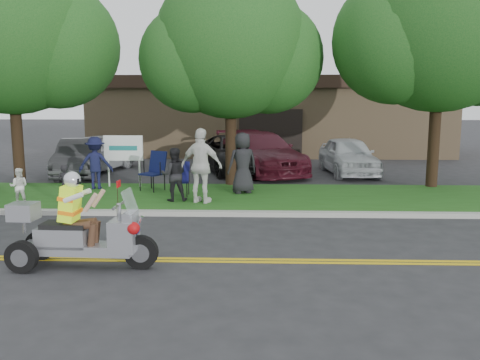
{
  "coord_description": "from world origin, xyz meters",
  "views": [
    {
      "loc": [
        1.36,
        -9.37,
        2.93
      ],
      "look_at": [
        0.98,
        2.0,
        1.08
      ],
      "focal_mm": 38.0,
      "sensor_mm": 36.0,
      "label": 1
    }
  ],
  "objects_px": {
    "spectator_adult_right": "(201,166)",
    "parked_car_far_left": "(95,153)",
    "trike_scooter": "(77,234)",
    "lawn_chair_a": "(155,168)",
    "parked_car_left": "(81,158)",
    "lawn_chair_b": "(180,177)",
    "spectator_adult_mid": "(174,174)",
    "parked_car_right": "(261,153)",
    "parked_car_mid": "(237,154)",
    "parked_car_far_right": "(348,156)"
  },
  "relations": [
    {
      "from": "spectator_adult_right",
      "to": "parked_car_right",
      "type": "relative_size",
      "value": 0.37
    },
    {
      "from": "parked_car_far_left",
      "to": "parked_car_right",
      "type": "xyz_separation_m",
      "value": [
        6.63,
        -0.15,
        0.04
      ]
    },
    {
      "from": "parked_car_right",
      "to": "parked_car_mid",
      "type": "bearing_deg",
      "value": 149.47
    },
    {
      "from": "lawn_chair_a",
      "to": "parked_car_far_left",
      "type": "distance_m",
      "value": 5.68
    },
    {
      "from": "parked_car_right",
      "to": "parked_car_far_right",
      "type": "distance_m",
      "value": 3.4
    },
    {
      "from": "spectator_adult_mid",
      "to": "parked_car_far_left",
      "type": "height_order",
      "value": "spectator_adult_mid"
    },
    {
      "from": "lawn_chair_a",
      "to": "parked_car_left",
      "type": "bearing_deg",
      "value": 166.75
    },
    {
      "from": "parked_car_left",
      "to": "parked_car_right",
      "type": "xyz_separation_m",
      "value": [
        6.79,
        1.06,
        0.1
      ]
    },
    {
      "from": "trike_scooter",
      "to": "lawn_chair_a",
      "type": "distance_m",
      "value": 6.99
    },
    {
      "from": "spectator_adult_mid",
      "to": "parked_car_left",
      "type": "height_order",
      "value": "spectator_adult_mid"
    },
    {
      "from": "lawn_chair_b",
      "to": "parked_car_mid",
      "type": "height_order",
      "value": "parked_car_mid"
    },
    {
      "from": "lawn_chair_b",
      "to": "parked_car_far_left",
      "type": "distance_m",
      "value": 6.91
    },
    {
      "from": "lawn_chair_a",
      "to": "spectator_adult_right",
      "type": "relative_size",
      "value": 0.59
    },
    {
      "from": "spectator_adult_mid",
      "to": "parked_car_far_left",
      "type": "xyz_separation_m",
      "value": [
        -4.2,
        6.26,
        -0.09
      ]
    },
    {
      "from": "trike_scooter",
      "to": "parked_car_far_left",
      "type": "xyz_separation_m",
      "value": [
        -3.37,
        11.58,
        0.16
      ]
    },
    {
      "from": "lawn_chair_b",
      "to": "spectator_adult_mid",
      "type": "xyz_separation_m",
      "value": [
        -0.05,
        -0.82,
        0.19
      ]
    },
    {
      "from": "spectator_adult_right",
      "to": "parked_car_far_left",
      "type": "relative_size",
      "value": 0.46
    },
    {
      "from": "parked_car_far_left",
      "to": "parked_car_far_right",
      "type": "bearing_deg",
      "value": 11.38
    },
    {
      "from": "parked_car_right",
      "to": "lawn_chair_b",
      "type": "bearing_deg",
      "value": -136.59
    },
    {
      "from": "lawn_chair_b",
      "to": "parked_car_right",
      "type": "relative_size",
      "value": 0.18
    },
    {
      "from": "parked_car_far_right",
      "to": "parked_car_far_left",
      "type": "bearing_deg",
      "value": 173.02
    },
    {
      "from": "trike_scooter",
      "to": "parked_car_far_right",
      "type": "height_order",
      "value": "trike_scooter"
    },
    {
      "from": "spectator_adult_right",
      "to": "parked_car_far_left",
      "type": "bearing_deg",
      "value": -33.19
    },
    {
      "from": "spectator_adult_mid",
      "to": "parked_car_mid",
      "type": "relative_size",
      "value": 0.28
    },
    {
      "from": "lawn_chair_a",
      "to": "spectator_adult_mid",
      "type": "bearing_deg",
      "value": -32.12
    },
    {
      "from": "spectator_adult_right",
      "to": "parked_car_far_left",
      "type": "distance_m",
      "value": 8.2
    },
    {
      "from": "parked_car_left",
      "to": "parked_car_far_right",
      "type": "height_order",
      "value": "parked_car_far_right"
    },
    {
      "from": "spectator_adult_right",
      "to": "parked_car_right",
      "type": "xyz_separation_m",
      "value": [
        1.63,
        6.34,
        -0.32
      ]
    },
    {
      "from": "spectator_adult_mid",
      "to": "lawn_chair_a",
      "type": "bearing_deg",
      "value": -74.15
    },
    {
      "from": "spectator_adult_right",
      "to": "parked_car_mid",
      "type": "relative_size",
      "value": 0.38
    },
    {
      "from": "lawn_chair_a",
      "to": "spectator_adult_mid",
      "type": "xyz_separation_m",
      "value": [
        0.86,
        -1.67,
        0.06
      ]
    },
    {
      "from": "parked_car_left",
      "to": "parked_car_mid",
      "type": "distance_m",
      "value": 5.98
    },
    {
      "from": "trike_scooter",
      "to": "parked_car_left",
      "type": "relative_size",
      "value": 0.61
    },
    {
      "from": "spectator_adult_mid",
      "to": "parked_car_left",
      "type": "relative_size",
      "value": 0.35
    },
    {
      "from": "trike_scooter",
      "to": "parked_car_far_right",
      "type": "relative_size",
      "value": 0.61
    },
    {
      "from": "parked_car_far_right",
      "to": "parked_car_right",
      "type": "bearing_deg",
      "value": 171.5
    },
    {
      "from": "parked_car_far_right",
      "to": "lawn_chair_b",
      "type": "bearing_deg",
      "value": -143.53
    },
    {
      "from": "trike_scooter",
      "to": "lawn_chair_a",
      "type": "relative_size",
      "value": 2.15
    },
    {
      "from": "spectator_adult_right",
      "to": "parked_car_mid",
      "type": "height_order",
      "value": "spectator_adult_right"
    },
    {
      "from": "parked_car_right",
      "to": "parked_car_far_left",
      "type": "bearing_deg",
      "value": 156.24
    },
    {
      "from": "parked_car_left",
      "to": "lawn_chair_b",
      "type": "bearing_deg",
      "value": -53.54
    },
    {
      "from": "trike_scooter",
      "to": "parked_car_far_left",
      "type": "bearing_deg",
      "value": 108.74
    },
    {
      "from": "trike_scooter",
      "to": "lawn_chair_a",
      "type": "xyz_separation_m",
      "value": [
        -0.03,
        6.99,
        0.19
      ]
    },
    {
      "from": "parked_car_far_left",
      "to": "parked_car_mid",
      "type": "xyz_separation_m",
      "value": [
        5.7,
        -0.02,
        -0.02
      ]
    },
    {
      "from": "lawn_chair_a",
      "to": "parked_car_left",
      "type": "xyz_separation_m",
      "value": [
        -3.5,
        3.38,
        -0.08
      ]
    },
    {
      "from": "parked_car_mid",
      "to": "lawn_chair_a",
      "type": "bearing_deg",
      "value": -136.32
    },
    {
      "from": "spectator_adult_mid",
      "to": "parked_car_right",
      "type": "bearing_deg",
      "value": -122.99
    },
    {
      "from": "spectator_adult_mid",
      "to": "parked_car_right",
      "type": "distance_m",
      "value": 6.57
    },
    {
      "from": "parked_car_mid",
      "to": "parked_car_right",
      "type": "xyz_separation_m",
      "value": [
        0.93,
        -0.13,
        0.06
      ]
    },
    {
      "from": "lawn_chair_a",
      "to": "parked_car_far_left",
      "type": "height_order",
      "value": "parked_car_far_left"
    }
  ]
}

